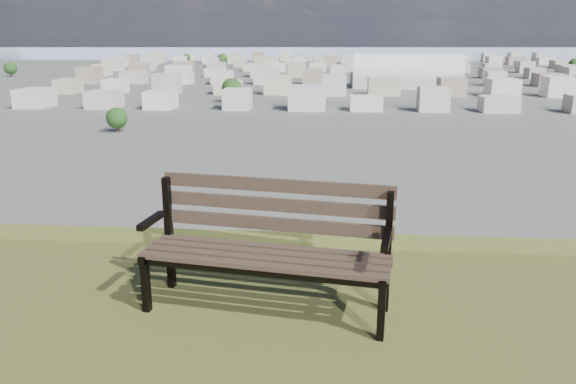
{
  "coord_description": "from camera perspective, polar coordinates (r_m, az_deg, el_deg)",
  "views": [
    {
      "loc": [
        -0.6,
        -0.75,
        26.89
      ],
      "look_at": [
        -1.03,
        4.78,
        25.3
      ],
      "focal_mm": 35.0,
      "sensor_mm": 36.0,
      "label": 1
    }
  ],
  "objects": [
    {
      "name": "park_bench",
      "position": [
        3.9,
        -1.96,
        -4.85
      ],
      "size": [
        1.76,
        0.8,
        0.89
      ],
      "rotation": [
        0.0,
        0.0,
        -0.16
      ],
      "color": "#453727",
      "rests_on": "hilltop_mesa"
    },
    {
      "name": "arena",
      "position": [
        290.8,
        11.96,
        11.36
      ],
      "size": [
        53.78,
        25.64,
        22.12
      ],
      "rotation": [
        0.0,
        0.0,
        -0.07
      ],
      "color": "beige",
      "rests_on": "ground"
    },
    {
      "name": "city_blocks",
      "position": [
        395.88,
        4.66,
        12.53
      ],
      "size": [
        395.0,
        361.0,
        7.0
      ],
      "color": "silver",
      "rests_on": "ground"
    },
    {
      "name": "city_trees",
      "position": [
        321.55,
        -0.15,
        12.04
      ],
      "size": [
        406.52,
        387.2,
        9.98
      ],
      "color": "#38271C",
      "rests_on": "ground"
    },
    {
      "name": "bay_water",
      "position": [
        901.15,
        4.64,
        14.21
      ],
      "size": [
        2400.0,
        700.0,
        0.12
      ],
      "primitive_type": "cube",
      "color": "#96A4BF",
      "rests_on": "ground"
    },
    {
      "name": "far_hills",
      "position": [
        1404.97,
        2.08,
        15.9
      ],
      "size": [
        2050.0,
        340.0,
        60.0
      ],
      "color": "#A2ACC9",
      "rests_on": "ground"
    }
  ]
}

